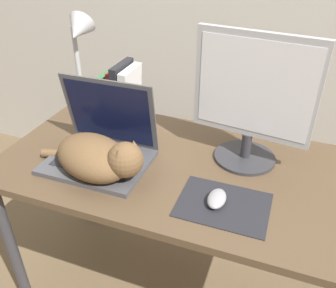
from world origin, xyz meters
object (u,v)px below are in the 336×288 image
object	(u,v)px
cat	(98,157)
laptop	(102,147)
computer_mouse	(217,199)
external_monitor	(252,100)
desk_lamp	(79,49)
book_row	(121,94)

from	to	relation	value
cat	laptop	bearing A→B (deg)	113.40
computer_mouse	external_monitor	bearing A→B (deg)	82.17
cat	external_monitor	bearing A→B (deg)	31.20
cat	desk_lamp	size ratio (longest dim) A/B	0.94
cat	computer_mouse	size ratio (longest dim) A/B	4.46
desk_lamp	book_row	bearing A→B (deg)	12.69
external_monitor	book_row	distance (m)	0.59
cat	external_monitor	xyz separation A→B (m)	(0.45, 0.27, 0.17)
laptop	book_row	size ratio (longest dim) A/B	1.41
computer_mouse	book_row	xyz separation A→B (m)	(-0.53, 0.41, 0.10)
cat	computer_mouse	bearing A→B (deg)	-0.42
laptop	book_row	world-z (taller)	laptop
cat	computer_mouse	xyz separation A→B (m)	(0.41, -0.00, -0.05)
laptop	desk_lamp	bearing A→B (deg)	129.72
cat	external_monitor	distance (m)	0.55
external_monitor	computer_mouse	world-z (taller)	external_monitor
computer_mouse	desk_lamp	bearing A→B (deg)	151.47
laptop	cat	xyz separation A→B (m)	(0.04, -0.09, 0.02)
laptop	external_monitor	world-z (taller)	external_monitor
external_monitor	computer_mouse	xyz separation A→B (m)	(-0.04, -0.28, -0.22)
external_monitor	desk_lamp	xyz separation A→B (m)	(-0.72, 0.10, 0.07)
book_row	desk_lamp	world-z (taller)	desk_lamp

